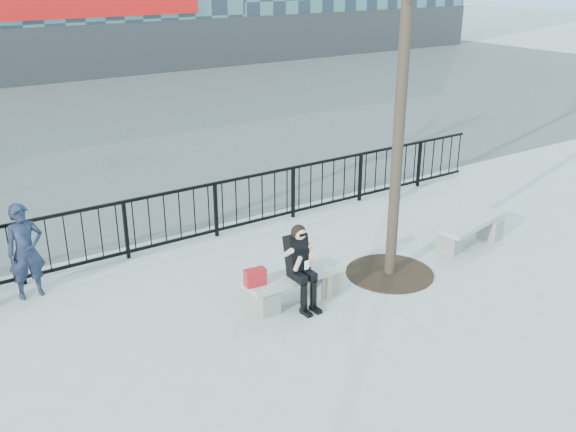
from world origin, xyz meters
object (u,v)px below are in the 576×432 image
seated_woman (301,267)px  bench_main (295,284)px  standing_man (26,251)px  bench_second (471,230)px

seated_woman → bench_main: bearing=90.0°
bench_main → standing_man: 4.25m
bench_main → seated_woman: 0.40m
bench_main → bench_second: bench_second is taller
bench_main → standing_man: (-3.39, 2.51, 0.48)m
seated_woman → standing_man: bearing=141.8°
bench_second → seated_woman: (-3.98, -0.12, 0.36)m
bench_main → seated_woman: size_ratio=1.23×
bench_main → seated_woman: bearing=-90.0°
bench_second → standing_man: size_ratio=1.07×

